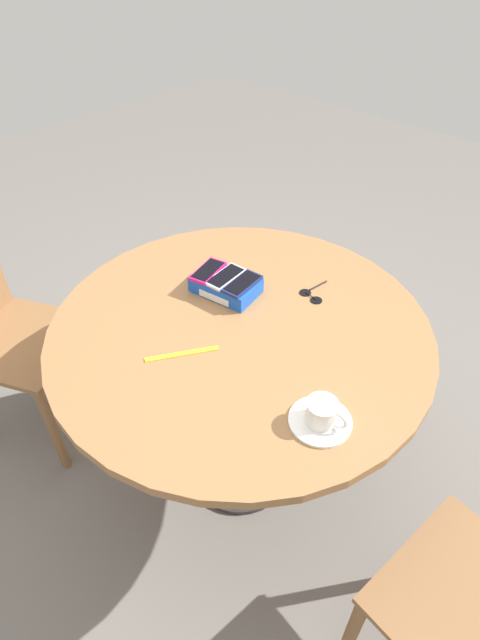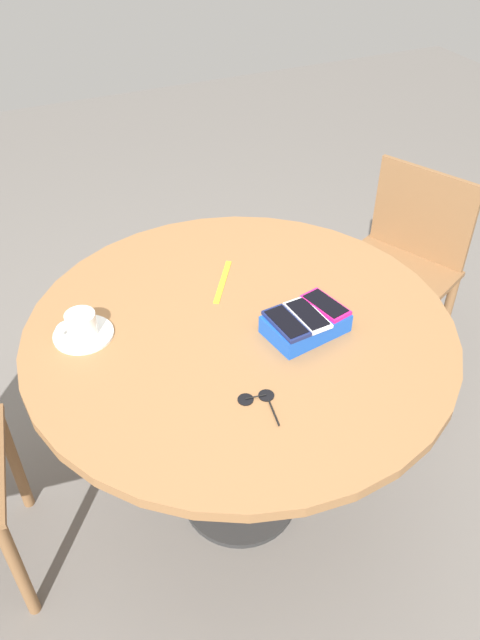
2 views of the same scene
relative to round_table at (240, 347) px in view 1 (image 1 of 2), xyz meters
The scene contains 11 objects.
ground_plane 0.68m from the round_table, ahead, with size 8.00×8.00×0.00m, color slate.
round_table is the anchor object (origin of this frame).
phone_box 0.21m from the round_table, 148.01° to the left, with size 0.22×0.16×0.05m.
phone_magenta 0.27m from the round_table, 159.93° to the left, with size 0.09×0.14×0.01m.
phone_white 0.23m from the round_table, 147.75° to the left, with size 0.07×0.14×0.01m.
phone_navy 0.20m from the round_table, 129.11° to the left, with size 0.08×0.14×0.01m.
saucer 0.42m from the round_table, 18.90° to the right, with size 0.16×0.16×0.01m, color white.
coffee_cup 0.43m from the round_table, 18.76° to the right, with size 0.11×0.08×0.06m.
lanyard_strap 0.23m from the round_table, 100.19° to the right, with size 0.21×0.02×0.00m, color yellow.
sunglasses 0.29m from the round_table, 74.51° to the left, with size 0.09×0.12×0.01m.
chair_far_side 0.96m from the round_table, 154.99° to the right, with size 0.56×0.56×0.83m.
Camera 1 is at (0.76, -0.83, 1.77)m, focal length 28.00 mm.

